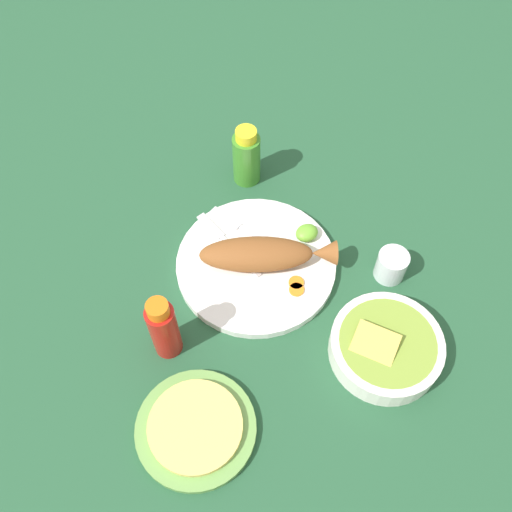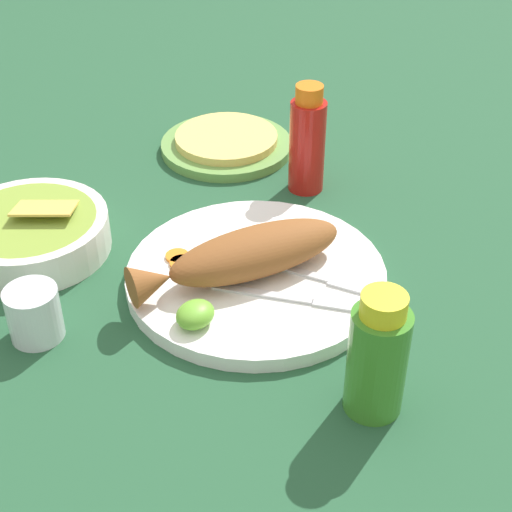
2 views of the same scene
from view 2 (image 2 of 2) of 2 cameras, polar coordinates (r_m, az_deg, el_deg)
ground_plane at (r=0.92m, az=0.00°, el=-1.91°), size 4.00×4.00×0.00m
main_plate at (r=0.92m, az=0.00°, el=-1.46°), size 0.30×0.30×0.02m
fried_fish at (r=0.89m, az=-0.82°, el=0.08°), size 0.25×0.18×0.05m
fork_near at (r=0.90m, az=4.81°, el=-1.61°), size 0.04×0.18×0.00m
fork_far at (r=0.87m, az=3.53°, el=-3.23°), size 0.08×0.18×0.00m
carrot_slice_near at (r=0.94m, az=-5.75°, el=-0.01°), size 0.03×0.03×0.00m
carrot_slice_mid at (r=0.92m, az=-5.43°, el=-0.49°), size 0.03×0.03×0.00m
lime_wedge_main at (r=0.83m, az=-4.35°, el=-4.30°), size 0.05×0.04×0.02m
hot_sauce_bottle_red at (r=1.07m, az=3.75°, el=8.28°), size 0.05×0.05×0.15m
hot_sauce_bottle_green at (r=0.74m, az=8.82°, el=-7.27°), size 0.06×0.06×0.14m
salt_cup at (r=0.87m, az=-15.80°, el=-4.25°), size 0.06×0.06×0.06m
guacamole_bowl at (r=1.00m, az=-16.11°, el=1.71°), size 0.19×0.19×0.06m
tortilla_plate at (r=1.19m, az=-2.16°, el=8.00°), size 0.20×0.20×0.01m
tortilla_stack at (r=1.19m, az=-2.17°, el=8.56°), size 0.15×0.15×0.01m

